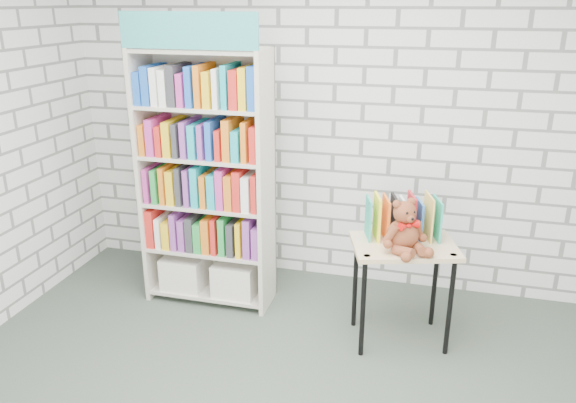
# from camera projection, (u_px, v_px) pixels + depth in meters

# --- Properties ---
(room_shell) EXTENTS (4.52, 4.02, 2.81)m
(room_shell) POSITION_uv_depth(u_px,v_px,m) (258.00, 123.00, 2.62)
(room_shell) COLOR silver
(room_shell) RESTS_ON ground
(bookshelf) EXTENTS (1.00, 0.39, 2.25)m
(bookshelf) POSITION_uv_depth(u_px,v_px,m) (207.00, 179.00, 4.32)
(bookshelf) COLOR beige
(bookshelf) RESTS_ON ground
(display_table) EXTENTS (0.81, 0.66, 0.75)m
(display_table) POSITION_uv_depth(u_px,v_px,m) (403.00, 258.00, 3.87)
(display_table) COLOR #D4AF7F
(display_table) RESTS_ON ground
(table_books) EXTENTS (0.53, 0.34, 0.29)m
(table_books) POSITION_uv_depth(u_px,v_px,m) (402.00, 218.00, 3.89)
(table_books) COLOR #28AF92
(table_books) RESTS_ON display_table
(teddy_bear) EXTENTS (0.35, 0.34, 0.36)m
(teddy_bear) POSITION_uv_depth(u_px,v_px,m) (405.00, 231.00, 3.68)
(teddy_bear) COLOR maroon
(teddy_bear) RESTS_ON display_table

